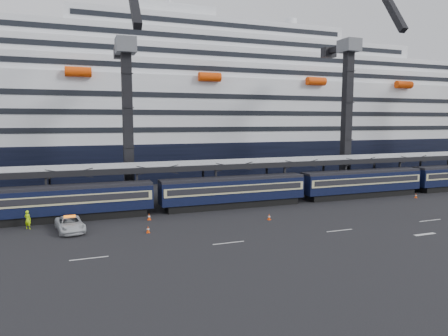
# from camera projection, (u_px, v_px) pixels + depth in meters

# --- Properties ---
(ground) EXTENTS (260.00, 260.00, 0.00)m
(ground) POSITION_uv_depth(u_px,v_px,m) (333.00, 220.00, 44.67)
(ground) COLOR black
(ground) RESTS_ON ground
(lane_markings) EXTENTS (111.00, 4.27, 0.02)m
(lane_markings) POSITION_uv_depth(u_px,v_px,m) (426.00, 225.00, 42.57)
(lane_markings) COLOR beige
(lane_markings) RESTS_ON ground
(train) EXTENTS (133.05, 3.00, 4.05)m
(train) POSITION_uv_depth(u_px,v_px,m) (257.00, 189.00, 52.16)
(train) COLOR black
(train) RESTS_ON ground
(canopy) EXTENTS (130.00, 6.25, 5.53)m
(canopy) POSITION_uv_depth(u_px,v_px,m) (275.00, 161.00, 57.12)
(canopy) COLOR gray
(canopy) RESTS_ON ground
(cruise_ship) EXTENTS (214.09, 28.84, 34.00)m
(cruise_ship) POSITION_uv_depth(u_px,v_px,m) (203.00, 115.00, 85.76)
(cruise_ship) COLOR black
(cruise_ship) RESTS_ON ground
(crane_dark_near) EXTENTS (4.50, 17.75, 35.08)m
(crane_dark_near) POSITION_uv_depth(u_px,v_px,m) (128.00, 114.00, 53.80)
(crane_dark_near) COLOR #515459
(crane_dark_near) RESTS_ON ground
(crane_dark_mid) EXTENTS (4.50, 18.24, 39.64)m
(crane_dark_mid) POSITION_uv_depth(u_px,v_px,m) (349.00, 106.00, 64.63)
(crane_dark_mid) COLOR #515459
(crane_dark_mid) RESTS_ON ground
(pickup_truck) EXTENTS (3.23, 5.58, 1.46)m
(pickup_truck) POSITION_uv_depth(u_px,v_px,m) (70.00, 224.00, 39.91)
(pickup_truck) COLOR silver
(pickup_truck) RESTS_ON ground
(worker) EXTENTS (0.84, 0.76, 1.93)m
(worker) POSITION_uv_depth(u_px,v_px,m) (28.00, 220.00, 40.77)
(worker) COLOR #BDFF0D
(worker) RESTS_ON ground
(traffic_cone_b) EXTENTS (0.39, 0.39, 0.77)m
(traffic_cone_b) POSITION_uv_depth(u_px,v_px,m) (149.00, 217.00, 44.53)
(traffic_cone_b) COLOR #EC4307
(traffic_cone_b) RESTS_ON ground
(traffic_cone_c) EXTENTS (0.35, 0.35, 0.71)m
(traffic_cone_c) POSITION_uv_depth(u_px,v_px,m) (148.00, 229.00, 39.42)
(traffic_cone_c) COLOR #EC4307
(traffic_cone_c) RESTS_ON ground
(traffic_cone_d) EXTENTS (0.36, 0.36, 0.71)m
(traffic_cone_d) POSITION_uv_depth(u_px,v_px,m) (269.00, 217.00, 44.60)
(traffic_cone_d) COLOR #EC4307
(traffic_cone_d) RESTS_ON ground
(traffic_cone_e) EXTENTS (0.34, 0.34, 0.68)m
(traffic_cone_e) POSITION_uv_depth(u_px,v_px,m) (416.00, 196.00, 57.35)
(traffic_cone_e) COLOR #EC4307
(traffic_cone_e) RESTS_ON ground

